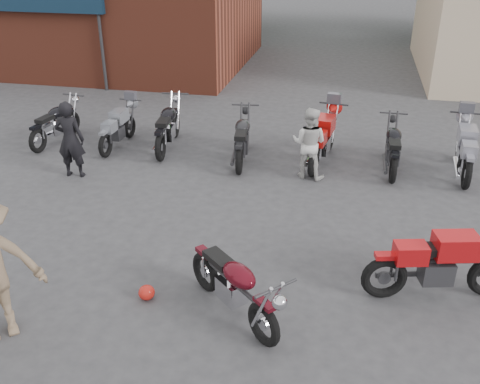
% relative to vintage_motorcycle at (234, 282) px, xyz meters
% --- Properties ---
extents(ground, '(90.00, 90.00, 0.00)m').
position_rel_vintage_motorcycle_xyz_m(ground, '(0.12, 0.28, -0.56)').
color(ground, '#353538').
extents(brick_building, '(12.00, 8.00, 4.00)m').
position_rel_vintage_motorcycle_xyz_m(brick_building, '(-8.88, 14.28, 1.44)').
color(brick_building, brown).
rests_on(brick_building, ground).
extents(vintage_motorcycle, '(1.85, 1.78, 1.12)m').
position_rel_vintage_motorcycle_xyz_m(vintage_motorcycle, '(0.00, 0.00, 0.00)').
color(vintage_motorcycle, '#4A0912').
rests_on(vintage_motorcycle, ground).
extents(sportbike, '(2.22, 1.18, 1.23)m').
position_rel_vintage_motorcycle_xyz_m(sportbike, '(2.78, 1.05, 0.05)').
color(sportbike, red).
rests_on(sportbike, ground).
extents(helmet, '(0.26, 0.26, 0.22)m').
position_rel_vintage_motorcycle_xyz_m(helmet, '(-1.31, 0.10, -0.45)').
color(helmet, red).
rests_on(helmet, ground).
extents(person_dark, '(0.64, 0.45, 1.65)m').
position_rel_vintage_motorcycle_xyz_m(person_dark, '(-4.37, 3.81, 0.26)').
color(person_dark, black).
rests_on(person_dark, ground).
extents(person_light, '(0.84, 0.72, 1.52)m').
position_rel_vintage_motorcycle_xyz_m(person_light, '(0.52, 4.81, 0.20)').
color(person_light, silver).
rests_on(person_light, ground).
extents(row_bike_0, '(0.84, 1.95, 1.10)m').
position_rel_vintage_motorcycle_xyz_m(row_bike_0, '(-5.74, 5.55, -0.01)').
color(row_bike_0, black).
rests_on(row_bike_0, ground).
extents(row_bike_1, '(0.66, 1.83, 1.05)m').
position_rel_vintage_motorcycle_xyz_m(row_bike_1, '(-4.13, 5.60, -0.03)').
color(row_bike_1, gray).
rests_on(row_bike_1, ground).
extents(row_bike_2, '(0.91, 2.16, 1.22)m').
position_rel_vintage_motorcycle_xyz_m(row_bike_2, '(-2.92, 5.76, 0.05)').
color(row_bike_2, black).
rests_on(row_bike_2, ground).
extents(row_bike_3, '(0.91, 2.08, 1.17)m').
position_rel_vintage_motorcycle_xyz_m(row_bike_3, '(-1.03, 5.38, 0.02)').
color(row_bike_3, black).
rests_on(row_bike_3, ground).
extents(row_bike_4, '(1.02, 2.22, 1.24)m').
position_rel_vintage_motorcycle_xyz_m(row_bike_4, '(0.77, 5.64, 0.06)').
color(row_bike_4, '#B5120F').
rests_on(row_bike_4, ground).
extents(row_bike_5, '(0.65, 1.95, 1.13)m').
position_rel_vintage_motorcycle_xyz_m(row_bike_5, '(2.28, 5.60, 0.01)').
color(row_bike_5, black).
rests_on(row_bike_5, ground).
extents(row_bike_6, '(0.83, 2.13, 1.21)m').
position_rel_vintage_motorcycle_xyz_m(row_bike_6, '(3.78, 5.67, 0.05)').
color(row_bike_6, gray).
rests_on(row_bike_6, ground).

